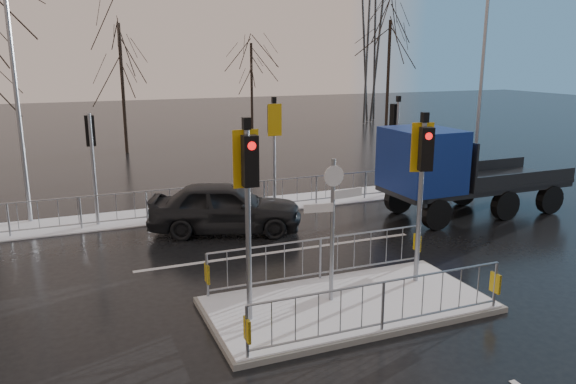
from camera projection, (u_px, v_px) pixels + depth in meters
name	position (u px, v px, depth m)	size (l,w,h in m)	color
ground	(347.00, 307.00, 12.01)	(120.00, 120.00, 0.00)	black
snow_verge	(232.00, 208.00, 19.74)	(30.00, 2.00, 0.04)	white
lane_markings	(355.00, 314.00, 11.71)	(8.00, 11.38, 0.01)	silver
traffic_island	(347.00, 290.00, 11.92)	(6.00, 3.04, 4.15)	slate
far_kerb_fixtures	(244.00, 183.00, 19.15)	(18.00, 0.65, 3.83)	gray
car_far_lane	(226.00, 207.00, 16.98)	(1.85, 4.59, 1.56)	black
flatbed_truck	(444.00, 170.00, 18.31)	(6.50, 2.44, 3.00)	black
tree_far_a	(121.00, 63.00, 29.90)	(3.75, 3.75, 7.08)	black
tree_far_b	(252.00, 73.00, 34.80)	(3.25, 3.25, 6.14)	black
tree_far_c	(389.00, 57.00, 34.82)	(4.00, 4.00, 7.55)	black
street_lamp_right	(483.00, 77.00, 22.50)	(1.25, 0.18, 8.00)	gray
street_lamp_left	(17.00, 81.00, 17.12)	(1.25, 0.18, 8.20)	gray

